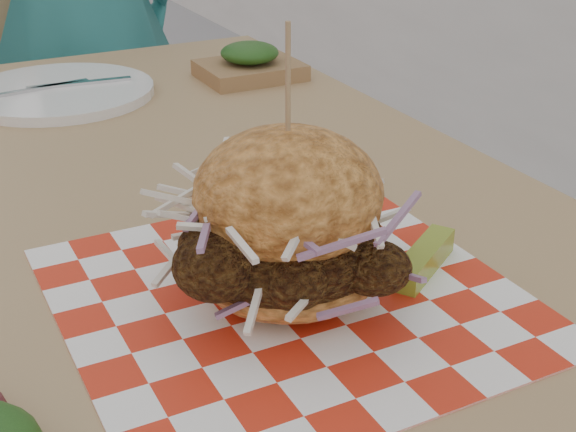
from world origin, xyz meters
The scene contains 8 objects.
diner centered at (0.50, 1.07, 0.77)m, with size 0.56×0.37×1.54m, color #297676.
patio_table centered at (0.32, 0.09, 0.67)m, with size 0.80×1.20×0.75m.
patio_chair centered at (0.35, 1.06, 0.55)m, with size 0.51×0.51×0.95m.
paper_liner centered at (0.37, -0.17, 0.75)m, with size 0.36×0.36×0.00m, color red.
sandwich centered at (0.37, -0.17, 0.81)m, with size 0.20×0.20×0.23m.
pickle_spear centered at (0.49, -0.19, 0.76)m, with size 0.10×0.02×0.02m, color olive.
place_setting centered at (0.32, 0.47, 0.76)m, with size 0.27×0.27×0.02m.
kraft_tray centered at (0.61, 0.43, 0.77)m, with size 0.15×0.12×0.06m.
Camera 1 is at (0.11, -0.68, 1.10)m, focal length 50.00 mm.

